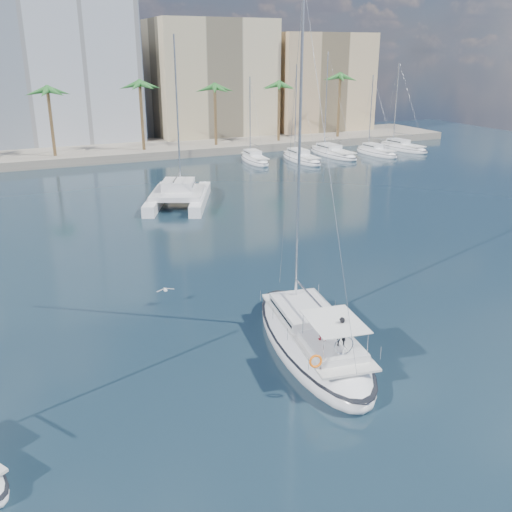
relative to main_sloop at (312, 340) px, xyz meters
name	(u,v)px	position (x,y,z in m)	size (l,w,h in m)	color
ground	(270,322)	(-0.62, 3.80, -0.56)	(160.00, 160.00, 0.00)	black
quay	(95,153)	(-0.62, 64.80, 0.04)	(120.00, 14.00, 1.20)	gray
building_beige	(211,81)	(21.38, 73.80, 9.44)	(20.00, 14.00, 20.00)	#C0AD89
building_tan_right	(317,85)	(41.38, 71.80, 8.44)	(18.00, 12.00, 18.00)	tan
palm_centre	(93,87)	(-0.62, 60.80, 9.72)	(3.60, 3.60, 12.30)	brown
palm_right	(308,82)	(33.38, 60.80, 9.72)	(3.60, 3.60, 12.30)	brown
main_sloop	(312,340)	(0.00, 0.00, 0.00)	(5.95, 13.31, 19.07)	white
catamaran	(179,193)	(2.55, 32.42, 0.57)	(9.82, 12.61, 16.55)	white
seagull	(165,290)	(-5.54, 8.62, 0.50)	(1.12, 0.48, 0.21)	silver
moored_yacht_a	(255,162)	(19.38, 50.80, -0.56)	(2.72, 9.35, 11.90)	white
moored_yacht_b	(301,161)	(25.88, 48.80, -0.56)	(3.14, 10.78, 13.72)	white
moored_yacht_c	(333,156)	(32.38, 50.80, -0.56)	(3.55, 12.21, 15.54)	white
moored_yacht_d	(376,155)	(38.88, 48.80, -0.56)	(2.72, 9.35, 11.90)	white
moored_yacht_e	(402,150)	(45.38, 50.80, -0.56)	(3.14, 10.78, 13.72)	white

